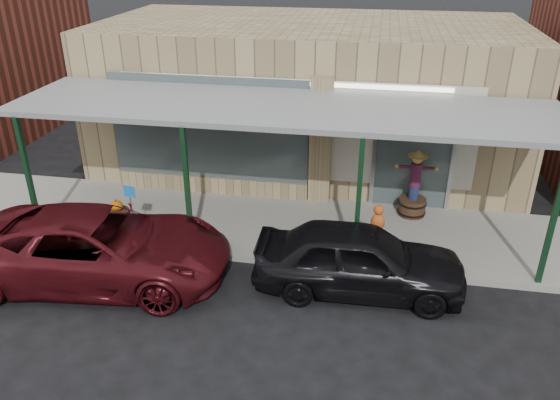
% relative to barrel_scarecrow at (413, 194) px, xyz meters
% --- Properties ---
extents(ground, '(120.00, 120.00, 0.00)m').
position_rel_barrel_scarecrow_xyz_m(ground, '(-3.07, -4.67, -0.73)').
color(ground, black).
rests_on(ground, ground).
extents(sidewalk, '(40.00, 3.20, 0.15)m').
position_rel_barrel_scarecrow_xyz_m(sidewalk, '(-3.07, -1.07, -0.65)').
color(sidewalk, gray).
rests_on(sidewalk, ground).
extents(storefront, '(12.00, 6.25, 4.20)m').
position_rel_barrel_scarecrow_xyz_m(storefront, '(-3.07, 3.50, 1.36)').
color(storefront, tan).
rests_on(storefront, ground).
extents(awning, '(12.00, 3.00, 3.04)m').
position_rel_barrel_scarecrow_xyz_m(awning, '(-3.07, -1.11, 2.28)').
color(awning, slate).
rests_on(awning, ground).
extents(block_buildings_near, '(61.00, 8.00, 8.00)m').
position_rel_barrel_scarecrow_xyz_m(block_buildings_near, '(-1.07, 4.53, 3.04)').
color(block_buildings_near, maroon).
rests_on(block_buildings_near, ground).
extents(barrel_scarecrow, '(1.01, 0.84, 1.71)m').
position_rel_barrel_scarecrow_xyz_m(barrel_scarecrow, '(0.00, 0.00, 0.00)').
color(barrel_scarecrow, '#472C1C').
rests_on(barrel_scarecrow, sidewalk).
extents(barrel_pumpkin, '(0.70, 0.70, 0.66)m').
position_rel_barrel_scarecrow_xyz_m(barrel_pumpkin, '(-6.97, -1.76, -0.34)').
color(barrel_pumpkin, '#472C1C').
rests_on(barrel_pumpkin, sidewalk).
extents(handicap_sign, '(0.27, 0.04, 1.29)m').
position_rel_barrel_scarecrow_xyz_m(handicap_sign, '(-6.34, -2.27, 0.26)').
color(handicap_sign, gray).
rests_on(handicap_sign, sidewalk).
extents(parked_sedan, '(4.20, 1.90, 1.50)m').
position_rel_barrel_scarecrow_xyz_m(parked_sedan, '(-1.16, -3.20, -0.02)').
color(parked_sedan, black).
rests_on(parked_sedan, ground).
extents(car_maroon, '(5.58, 3.02, 1.49)m').
position_rel_barrel_scarecrow_xyz_m(car_maroon, '(-6.41, -3.75, 0.02)').
color(car_maroon, '#4E0F15').
rests_on(car_maroon, ground).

